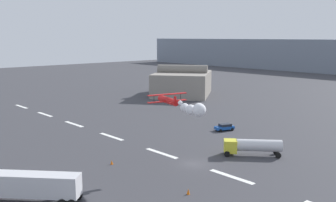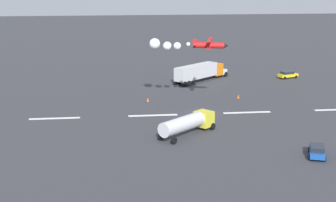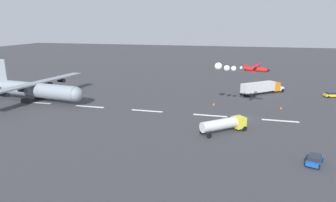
{
  "view_description": "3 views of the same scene",
  "coord_description": "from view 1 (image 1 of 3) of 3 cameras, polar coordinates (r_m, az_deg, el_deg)",
  "views": [
    {
      "loc": [
        41.22,
        -43.75,
        20.64
      ],
      "look_at": [
        -1.92,
        -3.9,
        10.7
      ],
      "focal_mm": 40.76,
      "sensor_mm": 36.0,
      "label": 1
    },
    {
      "loc": [
        14.34,
        77.85,
        21.85
      ],
      "look_at": [
        5.49,
        0.96,
        2.58
      ],
      "focal_mm": 53.35,
      "sensor_mm": 36.0,
      "label": 2
    },
    {
      "loc": [
        0.18,
        69.08,
        21.29
      ],
      "look_at": [
        18.1,
        0.0,
        2.88
      ],
      "focal_mm": 32.6,
      "sensor_mm": 36.0,
      "label": 3
    }
  ],
  "objects": [
    {
      "name": "airport_staff_sedan",
      "position": [
        85.83,
        8.47,
        -3.85
      ],
      "size": [
        3.16,
        4.63,
        1.52
      ],
      "color": "#194CA5",
      "rests_on": "ground"
    },
    {
      "name": "stunt_biplane_red",
      "position": [
        55.43,
        2.26,
        -0.66
      ],
      "size": [
        13.08,
        6.69,
        2.01
      ],
      "color": "red"
    },
    {
      "name": "runway_stripe_1",
      "position": [
        107.67,
        -17.93,
        -1.91
      ],
      "size": [
        8.0,
        0.9,
        0.01
      ],
      "primitive_type": "cube",
      "color": "white",
      "rests_on": "ground"
    },
    {
      "name": "runway_stripe_2",
      "position": [
        93.9,
        -13.87,
        -3.37
      ],
      "size": [
        8.0,
        0.9,
        0.01
      ],
      "primitive_type": "cube",
      "color": "white",
      "rests_on": "ground"
    },
    {
      "name": "hangar_building",
      "position": [
        136.17,
        2.17,
        2.73
      ],
      "size": [
        29.17,
        30.35,
        10.78
      ],
      "color": "gray",
      "rests_on": "ground"
    },
    {
      "name": "runway_stripe_0",
      "position": [
        121.9,
        -21.05,
        -0.78
      ],
      "size": [
        8.0,
        0.9,
        0.01
      ],
      "primitive_type": "cube",
      "color": "white",
      "rests_on": "ground"
    },
    {
      "name": "traffic_cone_far",
      "position": [
        51.93,
        3.06,
        -13.37
      ],
      "size": [
        0.44,
        0.44,
        0.75
      ],
      "primitive_type": "cone",
      "color": "orange",
      "rests_on": "ground"
    },
    {
      "name": "runway_stripe_5",
      "position": [
        58.76,
        9.48,
        -11.09
      ],
      "size": [
        8.0,
        0.9,
        0.01
      ],
      "primitive_type": "cube",
      "color": "white",
      "rests_on": "ground"
    },
    {
      "name": "ground_plane",
      "position": [
        63.55,
        3.81,
        -9.36
      ],
      "size": [
        440.0,
        440.0,
        0.0
      ],
      "primitive_type": "plane",
      "color": "#38383D",
      "rests_on": "ground"
    },
    {
      "name": "fuel_tanker_truck",
      "position": [
        68.8,
        12.43,
        -6.56
      ],
      "size": [
        9.05,
        8.51,
        2.9
      ],
      "color": "yellow",
      "rests_on": "ground"
    },
    {
      "name": "runway_stripe_3",
      "position": [
        80.84,
        -8.44,
        -5.28
      ],
      "size": [
        8.0,
        0.9,
        0.01
      ],
      "primitive_type": "cube",
      "color": "white",
      "rests_on": "ground"
    },
    {
      "name": "semi_truck_orange",
      "position": [
        52.43,
        -20.83,
        -11.71
      ],
      "size": [
        13.46,
        12.45,
        3.7
      ],
      "color": "silver",
      "rests_on": "ground"
    },
    {
      "name": "traffic_cone_near",
      "position": [
        63.73,
        -8.41,
        -9.04
      ],
      "size": [
        0.44,
        0.44,
        0.75
      ],
      "primitive_type": "cone",
      "color": "orange",
      "rests_on": "ground"
    },
    {
      "name": "runway_stripe_4",
      "position": [
        68.9,
        -0.97,
        -7.82
      ],
      "size": [
        8.0,
        0.9,
        0.01
      ],
      "primitive_type": "cube",
      "color": "white",
      "rests_on": "ground"
    }
  ]
}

